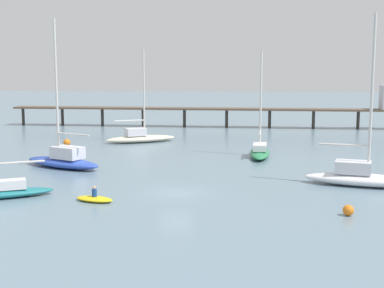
{
  "coord_description": "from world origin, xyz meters",
  "views": [
    {
      "loc": [
        4.1,
        -39.37,
        9.43
      ],
      "look_at": [
        0.0,
        16.79,
        1.5
      ],
      "focal_mm": 48.72,
      "sensor_mm": 36.0,
      "label": 1
    }
  ],
  "objects": [
    {
      "name": "sailboat_teal",
      "position": [
        -12.83,
        -2.48,
        0.71
      ],
      "size": [
        7.7,
        4.96,
        11.53
      ],
      "color": "#1E727A",
      "rests_on": "ground_plane"
    },
    {
      "name": "ground_plane",
      "position": [
        0.0,
        0.0,
        0.0
      ],
      "size": [
        400.0,
        400.0,
        0.0
      ],
      "primitive_type": "plane",
      "color": "slate"
    },
    {
      "name": "sailboat_cream",
      "position": [
        -7.78,
        28.63,
        0.75
      ],
      "size": [
        9.69,
        6.77,
        12.14
      ],
      "color": "beige",
      "rests_on": "ground_plane"
    },
    {
      "name": "pier",
      "position": [
        10.25,
        47.54,
        3.71
      ],
      "size": [
        66.38,
        6.12,
        7.14
      ],
      "color": "brown",
      "rests_on": "ground_plane"
    },
    {
      "name": "dinghy_yellow",
      "position": [
        -5.68,
        -3.01,
        0.21
      ],
      "size": [
        3.2,
        2.16,
        1.14
      ],
      "color": "yellow",
      "rests_on": "ground_plane"
    },
    {
      "name": "mooring_buoy_inner",
      "position": [
        -16.41,
        24.4,
        0.45
      ],
      "size": [
        0.9,
        0.9,
        0.9
      ],
      "primitive_type": "sphere",
      "color": "orange",
      "rests_on": "ground_plane"
    },
    {
      "name": "sailboat_blue",
      "position": [
        -12.15,
        9.9,
        0.89
      ],
      "size": [
        9.22,
        6.44,
        14.42
      ],
      "color": "#2D4CB7",
      "rests_on": "ground_plane"
    },
    {
      "name": "sailboat_green",
      "position": [
        7.46,
        18.24,
        0.71
      ],
      "size": [
        2.7,
        9.1,
        11.54
      ],
      "color": "#287F4C",
      "rests_on": "ground_plane"
    },
    {
      "name": "mooring_buoy_near",
      "position": [
        11.92,
        -5.53,
        0.36
      ],
      "size": [
        0.73,
        0.73,
        0.73
      ],
      "primitive_type": "sphere",
      "color": "orange",
      "rests_on": "ground_plane"
    },
    {
      "name": "sailboat_white",
      "position": [
        14.92,
        3.72,
        0.86
      ],
      "size": [
        9.67,
        4.89,
        13.96
      ],
      "color": "white",
      "rests_on": "ground_plane"
    }
  ]
}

